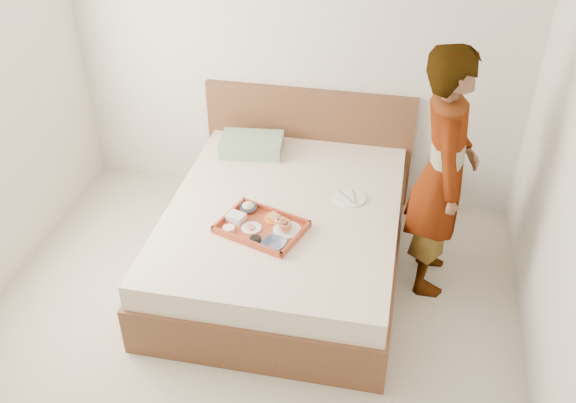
% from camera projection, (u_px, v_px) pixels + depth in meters
% --- Properties ---
extents(ground, '(3.50, 4.00, 0.01)m').
position_uv_depth(ground, '(231.00, 370.00, 3.84)').
color(ground, beige).
rests_on(ground, ground).
extents(wall_back, '(3.50, 0.01, 2.60)m').
position_uv_depth(wall_back, '(295.00, 43.00, 4.69)').
color(wall_back, silver).
rests_on(wall_back, ground).
extents(bed, '(1.65, 2.00, 0.53)m').
position_uv_depth(bed, '(284.00, 237.00, 4.47)').
color(bed, brown).
rests_on(bed, ground).
extents(headboard, '(1.65, 0.06, 0.95)m').
position_uv_depth(headboard, '(308.00, 144.00, 5.13)').
color(headboard, brown).
rests_on(headboard, ground).
extents(pillow, '(0.50, 0.37, 0.11)m').
position_uv_depth(pillow, '(252.00, 145.00, 4.89)').
color(pillow, '#8EA88F').
rests_on(pillow, bed).
extents(tray, '(0.62, 0.53, 0.05)m').
position_uv_depth(tray, '(261.00, 227.00, 4.10)').
color(tray, '#AE4828').
rests_on(tray, bed).
extents(prawn_plate, '(0.23, 0.23, 0.01)m').
position_uv_depth(prawn_plate, '(287.00, 230.00, 4.08)').
color(prawn_plate, white).
rests_on(prawn_plate, tray).
extents(navy_bowl_big, '(0.19, 0.19, 0.04)m').
position_uv_depth(navy_bowl_big, '(274.00, 244.00, 3.94)').
color(navy_bowl_big, navy).
rests_on(navy_bowl_big, tray).
extents(sauce_dish, '(0.10, 0.10, 0.03)m').
position_uv_depth(sauce_dish, '(256.00, 240.00, 3.98)').
color(sauce_dish, black).
rests_on(sauce_dish, tray).
extents(meat_plate, '(0.16, 0.16, 0.01)m').
position_uv_depth(meat_plate, '(251.00, 228.00, 4.09)').
color(meat_plate, white).
rests_on(meat_plate, tray).
extents(bread_plate, '(0.16, 0.16, 0.01)m').
position_uv_depth(bread_plate, '(274.00, 219.00, 4.18)').
color(bread_plate, orange).
rests_on(bread_plate, tray).
extents(salad_bowl, '(0.15, 0.15, 0.04)m').
position_uv_depth(salad_bowl, '(248.00, 208.00, 4.25)').
color(salad_bowl, navy).
rests_on(salad_bowl, tray).
extents(plastic_tub, '(0.13, 0.12, 0.05)m').
position_uv_depth(plastic_tub, '(236.00, 217.00, 4.16)').
color(plastic_tub, silver).
rests_on(plastic_tub, tray).
extents(cheese_round, '(0.10, 0.10, 0.03)m').
position_uv_depth(cheese_round, '(229.00, 229.00, 4.07)').
color(cheese_round, white).
rests_on(cheese_round, tray).
extents(dinner_plate, '(0.29, 0.29, 0.01)m').
position_uv_depth(dinner_plate, '(350.00, 198.00, 4.39)').
color(dinner_plate, white).
rests_on(dinner_plate, bed).
extents(person, '(0.44, 0.65, 1.73)m').
position_uv_depth(person, '(443.00, 174.00, 4.04)').
color(person, white).
rests_on(person, ground).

